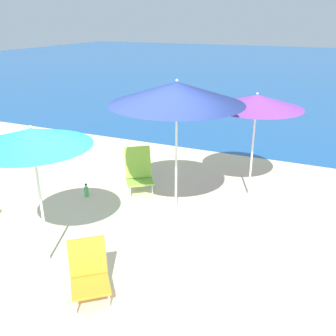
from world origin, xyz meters
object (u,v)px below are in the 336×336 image
at_px(beach_chair_lime, 139,170).
at_px(water_bottle, 86,191).
at_px(beach_umbrella_teal, 32,137).
at_px(beach_chair_orange, 89,271).
at_px(beach_umbrella_purple, 257,102).
at_px(beach_umbrella_navy, 177,93).

bearing_deg(beach_chair_lime, water_bottle, -177.50).
bearing_deg(beach_umbrella_teal, water_bottle, 110.32).
relative_size(beach_chair_lime, beach_chair_orange, 1.20).
xyz_separation_m(beach_umbrella_purple, beach_umbrella_teal, (-2.15, -3.29, -0.01)).
distance_m(beach_umbrella_purple, beach_chair_orange, 4.12).
bearing_deg(beach_umbrella_purple, beach_chair_lime, -160.98).
bearing_deg(beach_umbrella_navy, beach_chair_orange, -98.07).
distance_m(beach_umbrella_purple, water_bottle, 3.62).
height_order(beach_umbrella_teal, water_bottle, beach_umbrella_teal).
bearing_deg(beach_umbrella_purple, water_bottle, -154.73).
xyz_separation_m(beach_umbrella_navy, beach_umbrella_purple, (0.89, 1.59, -0.36)).
bearing_deg(beach_chair_lime, beach_chair_orange, -109.36).
bearing_deg(beach_chair_orange, beach_umbrella_purple, 32.74).
bearing_deg(beach_umbrella_teal, beach_umbrella_purple, 56.80).
bearing_deg(water_bottle, beach_chair_lime, 38.41).
height_order(beach_chair_lime, beach_chair_orange, beach_chair_lime).
xyz_separation_m(beach_chair_orange, water_bottle, (-1.69, 2.30, -0.25)).
height_order(beach_chair_lime, water_bottle, beach_chair_lime).
relative_size(beach_umbrella_purple, beach_chair_lime, 2.28).
relative_size(beach_chair_lime, water_bottle, 3.32).
xyz_separation_m(beach_umbrella_navy, beach_chair_orange, (-0.29, -2.06, -1.85)).
distance_m(beach_umbrella_navy, beach_chair_orange, 2.79).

